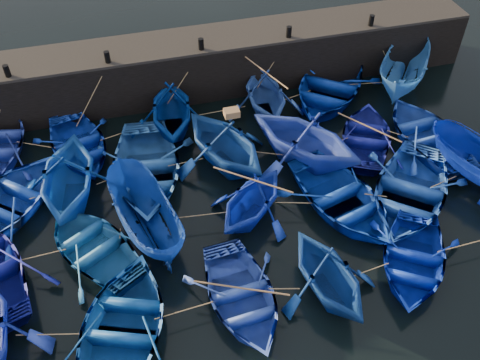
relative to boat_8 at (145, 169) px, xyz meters
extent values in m
plane|color=black|center=(3.37, -4.84, -0.59)|extent=(120.00, 120.00, 0.00)
cube|color=black|center=(3.37, 5.66, 0.66)|extent=(26.00, 2.50, 2.50)
cube|color=black|center=(3.37, 5.66, 1.97)|extent=(26.00, 2.50, 0.12)
cylinder|color=black|center=(-4.63, 4.76, 2.28)|extent=(0.24, 0.24, 0.50)
cylinder|color=black|center=(-0.63, 4.76, 2.28)|extent=(0.24, 0.24, 0.50)
cylinder|color=black|center=(3.37, 4.76, 2.28)|extent=(0.24, 0.24, 0.50)
cylinder|color=black|center=(7.37, 4.76, 2.28)|extent=(0.24, 0.24, 0.50)
cylinder|color=black|center=(11.37, 4.76, 2.28)|extent=(0.24, 0.24, 0.50)
imported|color=#0B2CA2|center=(-2.44, 2.27, -0.12)|extent=(4.19, 5.16, 0.94)
imported|color=navy|center=(1.57, 2.87, 0.54)|extent=(4.26, 4.76, 2.25)
imported|color=#284EA0|center=(5.76, 2.95, 0.48)|extent=(3.78, 4.30, 2.14)
imported|color=navy|center=(8.97, 3.33, 0.02)|extent=(6.89, 7.13, 1.21)
imported|color=blue|center=(12.58, 3.06, 0.45)|extent=(4.88, 5.44, 2.07)
imported|color=#143BA6|center=(-5.23, -0.44, -0.03)|extent=(6.46, 6.59, 1.12)
imported|color=#0E45A4|center=(-2.79, -0.30, 0.66)|extent=(4.76, 5.31, 2.50)
imported|color=#205392|center=(0.00, 0.00, 0.00)|extent=(4.68, 6.10, 1.18)
imported|color=navy|center=(3.21, 0.07, 0.63)|extent=(5.46, 5.81, 2.44)
imported|color=#223CB3|center=(6.33, -0.56, 0.70)|extent=(6.37, 6.47, 2.58)
imported|color=navy|center=(9.27, -0.26, -0.14)|extent=(4.76, 5.30, 0.90)
imported|color=#1A40A5|center=(11.72, -0.89, -0.06)|extent=(4.02, 5.33, 1.05)
imported|color=#2167AF|center=(-2.22, -3.18, -0.13)|extent=(4.99, 5.44, 0.92)
imported|color=navy|center=(-0.35, -2.75, 0.34)|extent=(2.90, 5.08, 1.85)
imported|color=#0C269F|center=(3.45, -2.97, 0.37)|extent=(4.80, 4.77, 1.91)
imported|color=#0B35A5|center=(6.77, -3.42, -0.05)|extent=(4.90, 5.93, 1.07)
imported|color=#18449F|center=(9.31, -3.77, -0.01)|extent=(6.60, 6.78, 1.15)
imported|color=navy|center=(12.37, -3.47, 0.30)|extent=(3.56, 4.89, 1.78)
imported|color=navy|center=(-1.56, -6.60, -0.05)|extent=(5.30, 6.15, 1.07)
imported|color=blue|center=(2.09, -6.47, -0.13)|extent=(3.43, 4.59, 0.91)
imported|color=navy|center=(4.85, -6.72, 0.41)|extent=(3.87, 4.29, 1.99)
imported|color=#0621A5|center=(7.99, -6.56, -0.13)|extent=(5.03, 5.41, 0.91)
cube|color=olive|center=(3.51, 0.07, 1.99)|extent=(0.57, 0.42, 0.27)
cylinder|color=tan|center=(-4.09, 2.67, -0.04)|extent=(1.53, 0.84, 0.04)
cylinder|color=tan|center=(-0.43, 2.57, -0.04)|extent=(2.22, 0.63, 0.04)
cylinder|color=tan|center=(3.67, 2.91, -0.04)|extent=(2.39, 0.12, 0.04)
cylinder|color=tan|center=(7.37, 3.14, -0.04)|extent=(1.42, 0.41, 0.04)
cylinder|color=tan|center=(10.78, 3.19, -0.04)|extent=(1.81, 0.30, 0.04)
cylinder|color=tan|center=(-4.01, -0.37, -0.04)|extent=(0.65, 0.17, 0.04)
cylinder|color=tan|center=(-1.39, -0.15, -0.04)|extent=(1.00, 0.34, 0.04)
cylinder|color=tan|center=(1.60, 0.03, -0.04)|extent=(1.41, 0.10, 0.04)
cylinder|color=tan|center=(4.77, -0.25, -0.04)|extent=(1.34, 0.66, 0.04)
cylinder|color=tan|center=(7.80, -0.41, -0.04)|extent=(1.14, 0.33, 0.04)
cylinder|color=tan|center=(10.49, -0.57, -0.04)|extent=(0.67, 0.65, 0.04)
cylinder|color=tan|center=(-4.00, -3.22, -0.04)|extent=(1.77, 0.12, 0.04)
cylinder|color=tan|center=(-1.28, -2.96, -0.04)|extent=(0.10, 0.44, 0.04)
cylinder|color=tan|center=(1.55, -2.86, -0.04)|extent=(2.00, 0.26, 0.04)
cylinder|color=tan|center=(5.11, -3.20, -0.04)|extent=(1.53, 0.49, 0.04)
cylinder|color=tan|center=(8.04, -3.60, -0.04)|extent=(0.75, 0.38, 0.04)
cylinder|color=tan|center=(10.84, -3.62, -0.04)|extent=(1.27, 0.34, 0.04)
cylinder|color=tan|center=(-3.56, -6.33, -0.04)|extent=(2.21, 0.58, 0.04)
cylinder|color=tan|center=(0.27, -6.54, -0.04)|extent=(1.85, 0.17, 0.04)
cylinder|color=tan|center=(3.47, -6.60, -0.04)|extent=(0.96, 0.28, 0.04)
cylinder|color=tan|center=(6.42, -6.64, -0.04)|extent=(1.35, 0.20, 0.04)
cylinder|color=tan|center=(10.36, -6.52, -0.04)|extent=(2.95, 0.12, 0.04)
cylinder|color=tan|center=(-5.19, 4.47, 1.00)|extent=(1.16, 0.42, 2.09)
cylinder|color=tan|center=(-1.54, 4.06, 1.00)|extent=(1.85, 1.23, 2.10)
cylinder|color=tan|center=(2.47, 4.36, 1.00)|extent=(1.83, 0.63, 2.09)
cylinder|color=tan|center=(6.56, 4.40, 1.00)|extent=(1.64, 0.55, 2.09)
cylinder|color=tan|center=(8.17, 4.59, 1.00)|extent=(1.64, 0.17, 2.09)
cylinder|color=tan|center=(11.97, 4.46, 1.00)|extent=(1.25, 0.44, 2.09)
cylinder|color=#99724C|center=(5.76, 2.95, 1.58)|extent=(1.08, 2.84, 0.06)
cylinder|color=#99724C|center=(9.27, -0.26, 0.35)|extent=(1.77, 2.49, 0.06)
cylinder|color=#99724C|center=(3.45, -2.97, 1.36)|extent=(2.34, 1.97, 0.06)
cylinder|color=#99724C|center=(2.09, -6.47, 0.35)|extent=(2.74, 1.32, 0.06)
camera|label=1|loc=(-0.41, -15.52, 14.16)|focal=40.00mm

